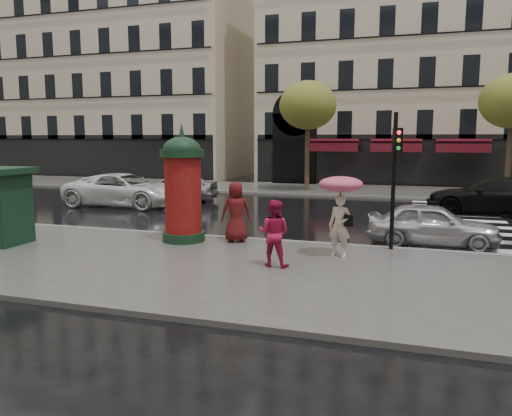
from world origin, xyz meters
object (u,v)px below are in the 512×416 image
(woman_umbrella, at_px, (340,202))
(morris_column, at_px, (183,185))
(car_silver, at_px, (432,224))
(car_black, at_px, (495,196))
(man_burgundy, at_px, (236,212))
(traffic_light, at_px, (395,167))
(woman_red, at_px, (274,233))
(car_white, at_px, (124,190))
(car_far_silver, at_px, (176,187))

(woman_umbrella, xyz_separation_m, morris_column, (-4.89, 0.61, 0.25))
(car_silver, relative_size, car_black, 0.70)
(man_burgundy, height_order, car_black, man_burgundy)
(man_burgundy, xyz_separation_m, traffic_light, (4.60, 0.33, 1.41))
(woman_umbrella, relative_size, car_silver, 0.58)
(woman_red, relative_size, traffic_light, 0.43)
(man_burgundy, bearing_deg, woman_umbrella, 136.67)
(woman_red, bearing_deg, car_white, -39.89)
(woman_umbrella, height_order, car_black, woman_umbrella)
(man_burgundy, xyz_separation_m, car_far_silver, (-6.73, 9.16, -0.30))
(morris_column, relative_size, car_white, 0.63)
(car_black, bearing_deg, woman_red, -25.77)
(car_white, bearing_deg, car_silver, -110.88)
(traffic_light, relative_size, car_white, 0.68)
(woman_umbrella, height_order, traffic_light, traffic_light)
(morris_column, relative_size, car_black, 0.65)
(woman_umbrella, relative_size, car_white, 0.39)
(morris_column, bearing_deg, car_silver, 16.65)
(woman_red, distance_m, man_burgundy, 3.12)
(woman_umbrella, xyz_separation_m, car_white, (-11.46, 7.60, -0.79))
(man_burgundy, height_order, car_silver, man_burgundy)
(car_silver, bearing_deg, morris_column, 106.76)
(woman_umbrella, distance_m, car_white, 13.78)
(car_far_silver, bearing_deg, woman_red, 29.68)
(man_burgundy, relative_size, car_silver, 0.48)
(woman_umbrella, height_order, woman_red, woman_umbrella)
(car_black, bearing_deg, woman_umbrella, -23.23)
(car_silver, height_order, car_far_silver, car_far_silver)
(man_burgundy, bearing_deg, car_white, -65.73)
(car_far_silver, bearing_deg, woman_umbrella, 37.78)
(morris_column, bearing_deg, woman_red, -30.92)
(woman_red, distance_m, car_silver, 5.72)
(morris_column, relative_size, traffic_light, 0.93)
(woman_red, relative_size, man_burgundy, 0.90)
(traffic_light, distance_m, car_silver, 2.57)
(traffic_light, bearing_deg, woman_red, -133.96)
(car_silver, xyz_separation_m, car_white, (-13.86, 4.81, 0.13))
(woman_umbrella, bearing_deg, car_far_silver, 134.68)
(car_silver, relative_size, car_far_silver, 0.89)
(car_white, height_order, car_black, car_black)
(car_silver, bearing_deg, woman_red, 138.42)
(car_black, bearing_deg, man_burgundy, -38.95)
(woman_red, xyz_separation_m, man_burgundy, (-1.90, 2.47, 0.10))
(car_silver, bearing_deg, car_black, -19.76)
(car_white, xyz_separation_m, car_black, (16.57, 2.68, 0.01))
(woman_red, bearing_deg, man_burgundy, -50.24)
(morris_column, bearing_deg, car_white, 133.25)
(morris_column, distance_m, car_black, 13.95)
(morris_column, bearing_deg, woman_umbrella, -7.06)
(car_black, bearing_deg, car_far_silver, -86.30)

